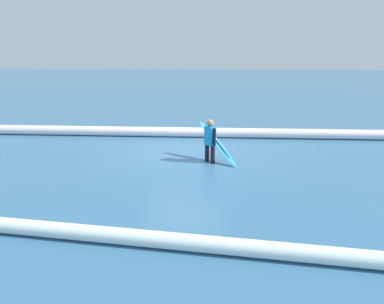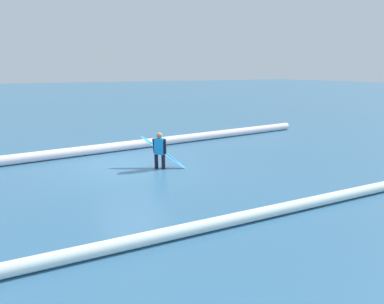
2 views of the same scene
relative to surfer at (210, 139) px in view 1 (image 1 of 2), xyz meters
The scene contains 5 objects.
ground_plane 1.33m from the surfer, 34.18° to the right, with size 187.82×187.82×0.00m, color #356689.
surfer is the anchor object (origin of this frame).
surfboard 0.36m from the surfer, 135.71° to the right, with size 1.47×1.55×1.17m.
wave_crest_foreground 3.85m from the surfer, 63.93° to the right, with size 0.40×0.40×23.91m, color white.
wave_crest_midground 5.32m from the surfer, 97.19° to the left, with size 0.29×0.29×17.66m, color white.
Camera 1 is at (-1.81, 11.00, 3.17)m, focal length 32.09 mm.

